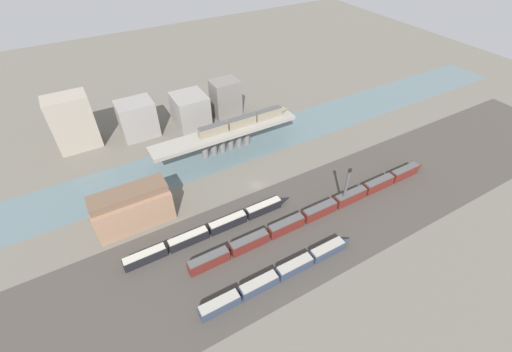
{
  "coord_description": "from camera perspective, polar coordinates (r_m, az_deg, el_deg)",
  "views": [
    {
      "loc": [
        -47.08,
        -81.49,
        84.74
      ],
      "look_at": [
        0.0,
        0.71,
        3.78
      ],
      "focal_mm": 24.0,
      "sensor_mm": 36.0,
      "label": 1
    }
  ],
  "objects": [
    {
      "name": "train_yard_near",
      "position": [
        99.84,
        4.28,
        -15.88
      ],
      "size": [
        50.42,
        3.04,
        3.59
      ],
      "color": "#2D384C",
      "rests_on": "ground"
    },
    {
      "name": "warehouse_building",
      "position": [
        116.33,
        -19.94,
        -4.92
      ],
      "size": [
        24.12,
        10.76,
        13.39
      ],
      "color": "#937056",
      "rests_on": "ground"
    },
    {
      "name": "city_block_far_left",
      "position": [
        158.25,
        -28.2,
        7.87
      ],
      "size": [
        16.22,
        10.61,
        22.9
      ],
      "primitive_type": "cube",
      "color": "gray",
      "rests_on": "ground"
    },
    {
      "name": "train_yard_far",
      "position": [
        110.14,
        -7.23,
        -8.77
      ],
      "size": [
        57.46,
        2.65,
        3.7
      ],
      "color": "black",
      "rests_on": "ground"
    },
    {
      "name": "city_block_center",
      "position": [
        159.26,
        -10.87,
        10.69
      ],
      "size": [
        14.1,
        15.01,
        14.71
      ],
      "primitive_type": "cube",
      "color": "gray",
      "rests_on": "ground"
    },
    {
      "name": "ground_plane",
      "position": [
        126.64,
        0.16,
        -1.48
      ],
      "size": [
        400.0,
        400.0,
        0.0
      ],
      "primitive_type": "plane",
      "color": "#666056"
    },
    {
      "name": "city_block_left",
      "position": [
        157.66,
        -19.16,
        8.99
      ],
      "size": [
        15.01,
        12.09,
        15.82
      ],
      "primitive_type": "cube",
      "color": "gray",
      "rests_on": "ground"
    },
    {
      "name": "bridge",
      "position": [
        140.12,
        -5.06,
        6.82
      ],
      "size": [
        61.79,
        9.41,
        9.45
      ],
      "color": "gray",
      "rests_on": "ground"
    },
    {
      "name": "river_water",
      "position": [
        144.31,
        -4.9,
        4.39
      ],
      "size": [
        320.0,
        22.97,
        0.01
      ],
      "primitive_type": "cube",
      "color": "slate",
      "rests_on": "ground"
    },
    {
      "name": "city_block_right",
      "position": [
        164.69,
        -5.08,
        12.81
      ],
      "size": [
        12.53,
        9.85,
        17.15
      ],
      "primitive_type": "cube",
      "color": "slate",
      "rests_on": "ground"
    },
    {
      "name": "train_yard_mid",
      "position": [
        116.89,
        11.06,
        -5.48
      ],
      "size": [
        97.02,
        2.85,
        4.2
      ],
      "color": "#5B1E19",
      "rests_on": "ground"
    },
    {
      "name": "railbed_yard",
      "position": [
        112.7,
        6.33,
        -8.57
      ],
      "size": [
        280.0,
        42.0,
        0.01
      ],
      "primitive_type": "cube",
      "color": "#423D38",
      "rests_on": "ground"
    },
    {
      "name": "train_on_bridge",
      "position": [
        141.12,
        -1.93,
        9.21
      ],
      "size": [
        41.66,
        2.86,
        4.1
      ],
      "color": "gray",
      "rests_on": "bridge"
    },
    {
      "name": "signal_tower",
      "position": [
        117.35,
        14.77,
        -1.93
      ],
      "size": [
        1.0,
        0.87,
        16.21
      ],
      "color": "#4C4C51",
      "rests_on": "ground"
    }
  ]
}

